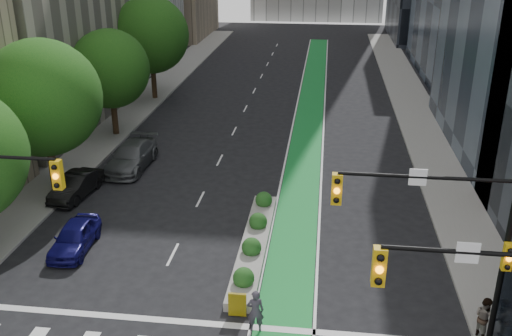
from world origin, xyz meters
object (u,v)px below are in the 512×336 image
(cyclist, at_px, (255,311))
(pedestrian_near, at_px, (485,317))
(parked_car_left_far, at_px, (132,156))
(parked_car_left_mid, at_px, (76,186))
(median_planter, at_px, (254,241))
(parked_car_left_near, at_px, (75,237))

(cyclist, bearing_deg, pedestrian_near, 171.70)
(cyclist, bearing_deg, parked_car_left_far, -69.05)
(parked_car_left_mid, xyz_separation_m, parked_car_left_far, (1.73, 4.52, 0.12))
(median_planter, xyz_separation_m, parked_car_left_far, (-8.97, 8.98, 0.42))
(parked_car_left_near, height_order, pedestrian_near, pedestrian_near)
(median_planter, height_order, cyclist, cyclist)
(parked_car_left_mid, bearing_deg, cyclist, -35.59)
(cyclist, relative_size, parked_car_left_far, 0.32)
(median_planter, bearing_deg, pedestrian_near, -30.89)
(parked_car_left_far, bearing_deg, parked_car_left_mid, -109.34)
(parked_car_left_near, distance_m, parked_car_left_far, 10.14)
(cyclist, relative_size, parked_car_left_near, 0.45)
(parked_car_left_near, xyz_separation_m, pedestrian_near, (17.45, -4.30, 0.30))
(median_planter, distance_m, parked_car_left_mid, 11.60)
(cyclist, xyz_separation_m, parked_car_left_near, (-9.15, 4.87, -0.22))
(parked_car_left_near, distance_m, pedestrian_near, 17.97)
(parked_car_left_mid, height_order, pedestrian_near, pedestrian_near)
(parked_car_left_mid, distance_m, pedestrian_near, 22.14)
(median_planter, relative_size, cyclist, 5.82)
(cyclist, relative_size, pedestrian_near, 1.08)
(parked_car_left_far, height_order, pedestrian_near, pedestrian_near)
(pedestrian_near, bearing_deg, cyclist, 69.80)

